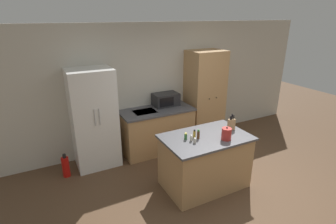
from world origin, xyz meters
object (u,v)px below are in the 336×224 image
knife_block (231,124)px  fire_extinguisher (66,167)px  spice_bottle_short_red (191,138)px  refrigerator (94,119)px  spice_bottle_green_herb (194,134)px  microwave (166,99)px  spice_bottle_tall_dark (195,141)px  spice_bottle_pale_salt (186,136)px  pantry_cabinet (204,96)px  spice_bottle_amber_oil (198,134)px  kettle (226,134)px

knife_block → fire_extinguisher: size_ratio=0.64×
spice_bottle_short_red → fire_extinguisher: 2.34m
refrigerator → spice_bottle_short_red: size_ratio=19.37×
refrigerator → spice_bottle_green_herb: size_ratio=14.37×
microwave → spice_bottle_green_herb: bearing=-100.5°
knife_block → spice_bottle_tall_dark: knife_block is taller
knife_block → spice_bottle_pale_salt: bearing=177.5°
microwave → fire_extinguisher: microwave is taller
knife_block → spice_bottle_green_herb: size_ratio=2.19×
pantry_cabinet → microwave: bearing=173.5°
spice_bottle_short_red → spice_bottle_pale_salt: 0.10m
spice_bottle_amber_oil → spice_bottle_pale_salt: 0.20m
knife_block → spice_bottle_pale_salt: knife_block is taller
refrigerator → kettle: 2.41m
knife_block → kettle: size_ratio=1.33×
refrigerator → microwave: refrigerator is taller
microwave → spice_bottle_green_herb: (-0.29, -1.58, -0.08)m
spice_bottle_tall_dark → fire_extinguisher: spice_bottle_tall_dark is taller
spice_bottle_short_red → spice_bottle_green_herb: spice_bottle_green_herb is taller
pantry_cabinet → fire_extinguisher: bearing=-176.3°
microwave → fire_extinguisher: bearing=-172.0°
spice_bottle_tall_dark → fire_extinguisher: 2.40m
pantry_cabinet → spice_bottle_tall_dark: (-1.31, -1.64, -0.06)m
knife_block → spice_bottle_short_red: size_ratio=2.95×
kettle → knife_block: bearing=39.4°
microwave → knife_block: knife_block is taller
knife_block → fire_extinguisher: knife_block is taller
pantry_cabinet → knife_block: size_ratio=7.16×
microwave → spice_bottle_amber_oil: bearing=-99.1°
pantry_cabinet → spice_bottle_green_herb: size_ratio=15.67×
spice_bottle_pale_salt → knife_block: bearing=-2.5°
spice_bottle_amber_oil → kettle: 0.43m
knife_block → spice_bottle_amber_oil: 0.68m
spice_bottle_amber_oil → spice_bottle_pale_salt: size_ratio=1.40×
refrigerator → microwave: 1.55m
spice_bottle_pale_salt → kettle: (0.55, -0.29, 0.05)m
spice_bottle_short_red → kettle: (0.51, -0.21, 0.05)m
refrigerator → spice_bottle_tall_dark: size_ratio=22.71×
spice_bottle_short_red → spice_bottle_green_herb: 0.14m
spice_bottle_amber_oil → spice_bottle_green_herb: spice_bottle_amber_oil is taller
spice_bottle_amber_oil → spice_bottle_tall_dark: bearing=-141.1°
spice_bottle_green_herb → kettle: (0.40, -0.29, 0.03)m
spice_bottle_green_herb → kettle: size_ratio=0.61×
spice_bottle_green_herb → fire_extinguisher: 2.38m
spice_bottle_pale_salt → pantry_cabinet: bearing=47.1°
spice_bottle_short_red → pantry_cabinet: bearing=49.7°
microwave → spice_bottle_tall_dark: (-0.39, -1.75, -0.10)m
refrigerator → spice_bottle_pale_salt: bearing=-53.2°
kettle → fire_extinguisher: (-2.25, 1.57, -0.81)m
microwave → kettle: 1.87m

